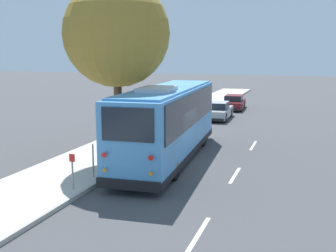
{
  "coord_description": "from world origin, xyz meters",
  "views": [
    {
      "loc": [
        -17.68,
        -5.48,
        4.99
      ],
      "look_at": [
        2.45,
        1.24,
        1.3
      ],
      "focal_mm": 45.0,
      "sensor_mm": 36.0,
      "label": 1
    }
  ],
  "objects_px": {
    "shuttle_bus": "(169,119)",
    "sign_post_far": "(93,161)",
    "parked_sedan_maroon": "(234,103)",
    "parked_sedan_silver": "(218,111)",
    "sign_post_near": "(72,171)",
    "street_tree": "(118,26)"
  },
  "relations": [
    {
      "from": "shuttle_bus",
      "to": "sign_post_far",
      "type": "xyz_separation_m",
      "value": [
        -4.19,
        1.73,
        -1.12
      ]
    },
    {
      "from": "parked_sedan_maroon",
      "to": "parked_sedan_silver",
      "type": "bearing_deg",
      "value": 175.1
    },
    {
      "from": "parked_sedan_silver",
      "to": "sign_post_far",
      "type": "distance_m",
      "value": 17.26
    },
    {
      "from": "sign_post_near",
      "to": "sign_post_far",
      "type": "relative_size",
      "value": 0.97
    },
    {
      "from": "shuttle_bus",
      "to": "parked_sedan_silver",
      "type": "relative_size",
      "value": 2.48
    },
    {
      "from": "shuttle_bus",
      "to": "sign_post_far",
      "type": "height_order",
      "value": "shuttle_bus"
    },
    {
      "from": "sign_post_near",
      "to": "shuttle_bus",
      "type": "bearing_deg",
      "value": -16.86
    },
    {
      "from": "street_tree",
      "to": "shuttle_bus",
      "type": "bearing_deg",
      "value": -67.24
    },
    {
      "from": "shuttle_bus",
      "to": "street_tree",
      "type": "distance_m",
      "value": 4.8
    },
    {
      "from": "parked_sedan_silver",
      "to": "street_tree",
      "type": "relative_size",
      "value": 0.52
    },
    {
      "from": "parked_sedan_silver",
      "to": "parked_sedan_maroon",
      "type": "bearing_deg",
      "value": -3.53
    },
    {
      "from": "parked_sedan_silver",
      "to": "sign_post_near",
      "type": "relative_size",
      "value": 3.55
    },
    {
      "from": "shuttle_bus",
      "to": "sign_post_far",
      "type": "bearing_deg",
      "value": 153.8
    },
    {
      "from": "shuttle_bus",
      "to": "sign_post_near",
      "type": "height_order",
      "value": "shuttle_bus"
    },
    {
      "from": "parked_sedan_maroon",
      "to": "street_tree",
      "type": "bearing_deg",
      "value": 171.34
    },
    {
      "from": "parked_sedan_maroon",
      "to": "sign_post_near",
      "type": "xyz_separation_m",
      "value": [
        -24.78,
        1.58,
        0.22
      ]
    },
    {
      "from": "sign_post_far",
      "to": "parked_sedan_maroon",
      "type": "bearing_deg",
      "value": -3.88
    },
    {
      "from": "shuttle_bus",
      "to": "parked_sedan_silver",
      "type": "height_order",
      "value": "shuttle_bus"
    },
    {
      "from": "parked_sedan_maroon",
      "to": "sign_post_far",
      "type": "distance_m",
      "value": 23.3
    },
    {
      "from": "parked_sedan_silver",
      "to": "parked_sedan_maroon",
      "type": "distance_m",
      "value": 6.04
    },
    {
      "from": "parked_sedan_maroon",
      "to": "street_tree",
      "type": "xyz_separation_m",
      "value": [
        -19.94,
        1.96,
        5.56
      ]
    },
    {
      "from": "shuttle_bus",
      "to": "sign_post_near",
      "type": "bearing_deg",
      "value": 159.43
    }
  ]
}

